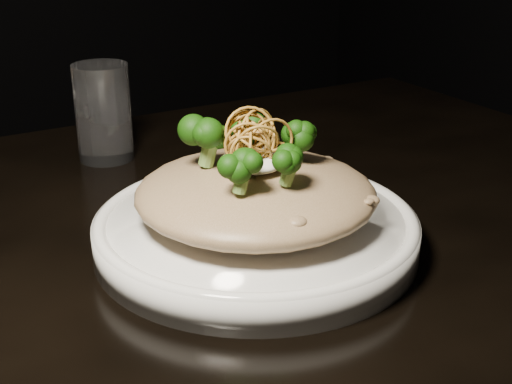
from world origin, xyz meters
The scene contains 7 objects.
table centered at (0.00, 0.00, 0.67)m, with size 1.10×0.80×0.75m.
plate centered at (0.01, -0.05, 0.77)m, with size 0.29×0.29×0.03m, color white.
risotto centered at (0.01, -0.05, 0.80)m, with size 0.21×0.21×0.05m, color brown.
broccoli centered at (0.01, -0.05, 0.85)m, with size 0.13×0.13×0.05m, color black, non-canonical shape.
cheese centered at (0.01, -0.05, 0.84)m, with size 0.06×0.06×0.02m, color white.
shallots centered at (0.01, -0.05, 0.86)m, with size 0.06×0.06×0.04m, color olive, non-canonical shape.
drinking_glass centered at (-0.02, 0.25, 0.81)m, with size 0.07×0.07×0.12m, color white.
Camera 1 is at (-0.28, -0.55, 1.05)m, focal length 50.00 mm.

